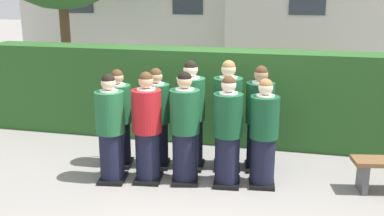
{
  "coord_description": "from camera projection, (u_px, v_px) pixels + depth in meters",
  "views": [
    {
      "loc": [
        1.49,
        -5.96,
        2.78
      ],
      "look_at": [
        0.0,
        0.3,
        1.05
      ],
      "focal_mm": 42.24,
      "sensor_mm": 36.0,
      "label": 1
    }
  ],
  "objects": [
    {
      "name": "student_front_row_2",
      "position": [
        185.0,
        131.0,
        6.48
      ],
      "size": [
        0.47,
        0.54,
        1.65
      ],
      "color": "black",
      "rests_on": "ground"
    },
    {
      "name": "student_rear_row_3",
      "position": [
        228.0,
        118.0,
        7.0
      ],
      "size": [
        0.48,
        0.56,
        1.72
      ],
      "color": "black",
      "rests_on": "ground"
    },
    {
      "name": "student_in_red_blazer",
      "position": [
        147.0,
        130.0,
        6.52
      ],
      "size": [
        0.43,
        0.54,
        1.64
      ],
      "color": "black",
      "rests_on": "ground"
    },
    {
      "name": "student_front_row_0",
      "position": [
        111.0,
        131.0,
        6.52
      ],
      "size": [
        0.44,
        0.51,
        1.61
      ],
      "color": "black",
      "rests_on": "ground"
    },
    {
      "name": "student_front_row_3",
      "position": [
        228.0,
        134.0,
        6.39
      ],
      "size": [
        0.42,
        0.49,
        1.61
      ],
      "color": "black",
      "rests_on": "ground"
    },
    {
      "name": "student_front_row_4",
      "position": [
        264.0,
        136.0,
        6.38
      ],
      "size": [
        0.41,
        0.48,
        1.57
      ],
      "color": "black",
      "rests_on": "ground"
    },
    {
      "name": "student_rear_row_1",
      "position": [
        157.0,
        121.0,
        7.07
      ],
      "size": [
        0.44,
        0.54,
        1.59
      ],
      "color": "black",
      "rests_on": "ground"
    },
    {
      "name": "student_rear_row_2",
      "position": [
        191.0,
        118.0,
        7.01
      ],
      "size": [
        0.45,
        0.52,
        1.71
      ],
      "color": "black",
      "rests_on": "ground"
    },
    {
      "name": "hedge",
      "position": [
        213.0,
        96.0,
        8.31
      ],
      "size": [
        8.89,
        0.7,
        1.69
      ],
      "color": "#285623",
      "rests_on": "ground"
    },
    {
      "name": "ground_plane",
      "position": [
        187.0,
        182.0,
        6.66
      ],
      "size": [
        60.0,
        60.0,
        0.0
      ],
      "primitive_type": "plane",
      "color": "gray"
    },
    {
      "name": "student_rear_row_0",
      "position": [
        119.0,
        121.0,
        7.11
      ],
      "size": [
        0.44,
        0.53,
        1.56
      ],
      "color": "black",
      "rests_on": "ground"
    },
    {
      "name": "student_rear_row_4",
      "position": [
        259.0,
        121.0,
        6.95
      ],
      "size": [
        0.46,
        0.55,
        1.65
      ],
      "color": "black",
      "rests_on": "ground"
    }
  ]
}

